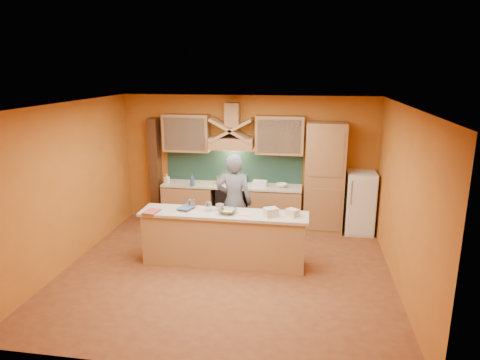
% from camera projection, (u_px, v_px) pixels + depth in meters
% --- Properties ---
extents(floor, '(5.50, 5.00, 0.01)m').
position_uv_depth(floor, '(226.00, 271.00, 7.27)').
color(floor, brown).
rests_on(floor, ground).
extents(ceiling, '(5.50, 5.00, 0.01)m').
position_uv_depth(ceiling, '(225.00, 105.00, 6.56)').
color(ceiling, white).
rests_on(ceiling, wall_back).
extents(wall_back, '(5.50, 0.02, 2.80)m').
position_uv_depth(wall_back, '(247.00, 160.00, 9.31)').
color(wall_back, '#BC6D24').
rests_on(wall_back, floor).
extents(wall_front, '(5.50, 0.02, 2.80)m').
position_uv_depth(wall_front, '(181.00, 258.00, 4.53)').
color(wall_front, '#BC6D24').
rests_on(wall_front, floor).
extents(wall_left, '(0.02, 5.00, 2.80)m').
position_uv_depth(wall_left, '(69.00, 185.00, 7.34)').
color(wall_left, '#BC6D24').
rests_on(wall_left, floor).
extents(wall_right, '(0.02, 5.00, 2.80)m').
position_uv_depth(wall_right, '(403.00, 200.00, 6.50)').
color(wall_right, '#BC6D24').
rests_on(wall_right, floor).
extents(base_cabinet_left, '(1.10, 0.60, 0.86)m').
position_uv_depth(base_cabinet_left, '(189.00, 204.00, 9.46)').
color(base_cabinet_left, '#A2754A').
rests_on(base_cabinet_left, floor).
extents(base_cabinet_right, '(1.10, 0.60, 0.86)m').
position_uv_depth(base_cabinet_right, '(275.00, 208.00, 9.17)').
color(base_cabinet_right, '#A2754A').
rests_on(base_cabinet_right, floor).
extents(counter_top, '(3.00, 0.62, 0.04)m').
position_uv_depth(counter_top, '(232.00, 186.00, 9.19)').
color(counter_top, beige).
rests_on(counter_top, base_cabinet_left).
extents(stove, '(0.60, 0.58, 0.90)m').
position_uv_depth(stove, '(232.00, 205.00, 9.31)').
color(stove, black).
rests_on(stove, floor).
extents(backsplash, '(3.00, 0.03, 0.70)m').
position_uv_depth(backsplash, '(234.00, 167.00, 9.38)').
color(backsplash, '#17332D').
rests_on(backsplash, wall_back).
extents(range_hood, '(0.92, 0.50, 0.24)m').
position_uv_depth(range_hood, '(232.00, 143.00, 9.01)').
color(range_hood, '#A2754A').
rests_on(range_hood, wall_back).
extents(hood_chimney, '(0.30, 0.30, 0.50)m').
position_uv_depth(hood_chimney, '(232.00, 115.00, 8.95)').
color(hood_chimney, '#A2754A').
rests_on(hood_chimney, wall_back).
extents(upper_cabinet_left, '(1.00, 0.35, 0.80)m').
position_uv_depth(upper_cabinet_left, '(187.00, 133.00, 9.18)').
color(upper_cabinet_left, '#A2754A').
rests_on(upper_cabinet_left, wall_back).
extents(upper_cabinet_right, '(1.00, 0.35, 0.80)m').
position_uv_depth(upper_cabinet_right, '(280.00, 135.00, 8.88)').
color(upper_cabinet_right, '#A2754A').
rests_on(upper_cabinet_right, wall_back).
extents(pantry_column, '(0.80, 0.60, 2.30)m').
position_uv_depth(pantry_column, '(324.00, 178.00, 8.83)').
color(pantry_column, '#A2754A').
rests_on(pantry_column, floor).
extents(fridge, '(0.58, 0.60, 1.30)m').
position_uv_depth(fridge, '(360.00, 203.00, 8.84)').
color(fridge, white).
rests_on(fridge, floor).
extents(trim_column_left, '(0.20, 0.30, 2.30)m').
position_uv_depth(trim_column_left, '(156.00, 170.00, 9.54)').
color(trim_column_left, '#472816').
rests_on(trim_column_left, floor).
extents(island_body, '(2.80, 0.55, 0.88)m').
position_uv_depth(island_body, '(224.00, 240.00, 7.46)').
color(island_body, tan).
rests_on(island_body, floor).
extents(island_top, '(2.90, 0.62, 0.05)m').
position_uv_depth(island_top, '(224.00, 214.00, 7.34)').
color(island_top, beige).
rests_on(island_top, island_body).
extents(person, '(0.71, 0.49, 1.86)m').
position_uv_depth(person, '(234.00, 202.00, 7.94)').
color(person, slate).
rests_on(person, floor).
extents(pot_large, '(0.32, 0.32, 0.18)m').
position_uv_depth(pot_large, '(223.00, 181.00, 9.24)').
color(pot_large, silver).
rests_on(pot_large, stove).
extents(pot_small, '(0.28, 0.28, 0.14)m').
position_uv_depth(pot_small, '(234.00, 181.00, 9.25)').
color(pot_small, silver).
rests_on(pot_small, stove).
extents(soap_bottle_a, '(0.11, 0.12, 0.20)m').
position_uv_depth(soap_bottle_a, '(167.00, 178.00, 9.31)').
color(soap_bottle_a, silver).
rests_on(soap_bottle_a, counter_top).
extents(soap_bottle_b, '(0.14, 0.14, 0.27)m').
position_uv_depth(soap_bottle_b, '(192.00, 180.00, 9.05)').
color(soap_bottle_b, '#314D89').
rests_on(soap_bottle_b, counter_top).
extents(bowl_back, '(0.28, 0.28, 0.07)m').
position_uv_depth(bowl_back, '(281.00, 185.00, 9.00)').
color(bowl_back, silver).
rests_on(bowl_back, counter_top).
extents(dish_rack, '(0.30, 0.24, 0.10)m').
position_uv_depth(dish_rack, '(260.00, 183.00, 9.09)').
color(dish_rack, white).
rests_on(dish_rack, counter_top).
extents(book_lower, '(0.27, 0.34, 0.03)m').
position_uv_depth(book_lower, '(146.00, 211.00, 7.37)').
color(book_lower, '#B1453F').
rests_on(book_lower, island_top).
extents(book_upper, '(0.30, 0.36, 0.02)m').
position_uv_depth(book_upper, '(181.00, 207.00, 7.54)').
color(book_upper, '#415F90').
rests_on(book_upper, island_top).
extents(jar_large, '(0.16, 0.16, 0.15)m').
position_uv_depth(jar_large, '(191.00, 204.00, 7.56)').
color(jar_large, silver).
rests_on(jar_large, island_top).
extents(jar_small, '(0.13, 0.13, 0.15)m').
position_uv_depth(jar_small, '(208.00, 206.00, 7.42)').
color(jar_small, silver).
rests_on(jar_small, island_top).
extents(kitchen_scale, '(0.12, 0.12, 0.09)m').
position_uv_depth(kitchen_scale, '(220.00, 208.00, 7.45)').
color(kitchen_scale, silver).
rests_on(kitchen_scale, island_top).
extents(mixing_bowl, '(0.35, 0.35, 0.07)m').
position_uv_depth(mixing_bowl, '(227.00, 211.00, 7.28)').
color(mixing_bowl, silver).
rests_on(mixing_bowl, island_top).
extents(cloth, '(0.24, 0.19, 0.02)m').
position_uv_depth(cloth, '(245.00, 214.00, 7.23)').
color(cloth, beige).
rests_on(cloth, island_top).
extents(grocery_bag_a, '(0.28, 0.26, 0.14)m').
position_uv_depth(grocery_bag_a, '(271.00, 212.00, 7.14)').
color(grocery_bag_a, beige).
rests_on(grocery_bag_a, island_top).
extents(grocery_bag_b, '(0.24, 0.24, 0.12)m').
position_uv_depth(grocery_bag_b, '(293.00, 213.00, 7.15)').
color(grocery_bag_b, beige).
rests_on(grocery_bag_b, island_top).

